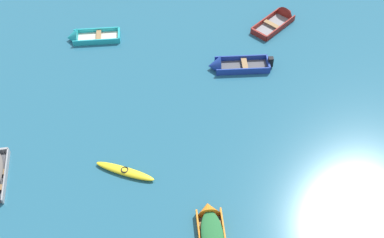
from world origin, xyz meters
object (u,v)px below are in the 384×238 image
(kayak_yellow_outer_left, at_px, (125,171))
(rowboat_deep_blue_far_right, at_px, (228,66))
(rowboat_turquoise_outer_right, at_px, (83,37))
(rowboat_maroon_back_row_left, at_px, (282,18))
(rowboat_orange_back_row_center, at_px, (211,228))

(kayak_yellow_outer_left, relative_size, rowboat_deep_blue_far_right, 0.81)
(rowboat_turquoise_outer_right, bearing_deg, kayak_yellow_outer_left, -60.26)
(kayak_yellow_outer_left, distance_m, rowboat_turquoise_outer_right, 11.16)
(kayak_yellow_outer_left, relative_size, rowboat_turquoise_outer_right, 0.90)
(rowboat_maroon_back_row_left, height_order, rowboat_orange_back_row_center, rowboat_maroon_back_row_left)
(rowboat_orange_back_row_center, distance_m, rowboat_deep_blue_far_right, 11.13)
(rowboat_maroon_back_row_left, xyz_separation_m, rowboat_turquoise_outer_right, (-12.42, -4.41, -0.01))
(rowboat_orange_back_row_center, distance_m, rowboat_turquoise_outer_right, 15.88)
(rowboat_maroon_back_row_left, bearing_deg, rowboat_deep_blue_far_right, -117.74)
(rowboat_orange_back_row_center, relative_size, rowboat_deep_blue_far_right, 0.90)
(rowboat_orange_back_row_center, bearing_deg, rowboat_maroon_back_row_left, 82.57)
(rowboat_turquoise_outer_right, relative_size, rowboat_deep_blue_far_right, 0.90)
(kayak_yellow_outer_left, bearing_deg, rowboat_orange_back_row_center, -27.18)
(rowboat_deep_blue_far_right, bearing_deg, rowboat_orange_back_row_center, -86.40)
(kayak_yellow_outer_left, distance_m, rowboat_orange_back_row_center, 5.32)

